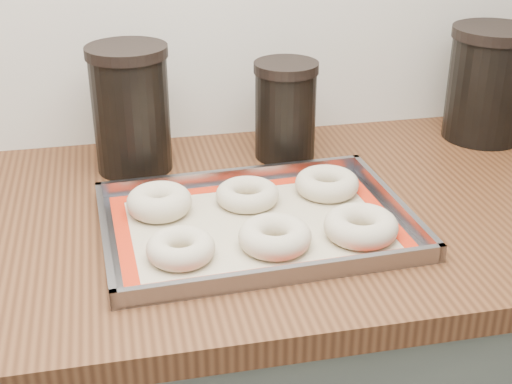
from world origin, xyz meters
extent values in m
cube|color=brown|center=(0.00, 1.68, 0.88)|extent=(3.06, 0.68, 0.04)
cube|color=gray|center=(-0.23, 1.61, 0.90)|extent=(0.47, 0.35, 0.00)
cube|color=gray|center=(-0.24, 1.77, 0.91)|extent=(0.46, 0.03, 0.02)
cube|color=gray|center=(-0.23, 1.45, 0.91)|extent=(0.46, 0.03, 0.02)
cube|color=gray|center=(-0.46, 1.60, 0.91)|extent=(0.02, 0.33, 0.02)
cube|color=gray|center=(-0.01, 1.62, 0.91)|extent=(0.02, 0.33, 0.02)
cube|color=#C6B793|center=(-0.23, 1.61, 0.90)|extent=(0.43, 0.31, 0.00)
cube|color=red|center=(-0.24, 1.74, 0.91)|extent=(0.42, 0.04, 0.00)
cube|color=red|center=(-0.23, 1.47, 0.91)|extent=(0.42, 0.04, 0.00)
cube|color=red|center=(-0.43, 1.60, 0.91)|extent=(0.03, 0.25, 0.00)
cube|color=red|center=(-0.03, 1.62, 0.91)|extent=(0.03, 0.25, 0.00)
torus|color=beige|center=(-0.36, 1.53, 0.92)|extent=(0.12, 0.12, 0.03)
torus|color=beige|center=(-0.22, 1.54, 0.92)|extent=(0.12, 0.12, 0.04)
torus|color=beige|center=(-0.09, 1.54, 0.92)|extent=(0.14, 0.14, 0.04)
torus|color=beige|center=(-0.37, 1.68, 0.92)|extent=(0.13, 0.13, 0.04)
torus|color=beige|center=(-0.23, 1.68, 0.92)|extent=(0.12, 0.12, 0.03)
torus|color=beige|center=(-0.10, 1.69, 0.92)|extent=(0.13, 0.13, 0.03)
cylinder|color=black|center=(-0.40, 1.87, 1.00)|extent=(0.13, 0.13, 0.20)
cylinder|color=black|center=(-0.40, 1.87, 1.11)|extent=(0.14, 0.14, 0.02)
cylinder|color=black|center=(-0.12, 1.87, 0.98)|extent=(0.11, 0.11, 0.16)
cylinder|color=black|center=(-0.12, 1.87, 1.07)|extent=(0.12, 0.12, 0.02)
cylinder|color=black|center=(0.28, 1.88, 1.00)|extent=(0.15, 0.15, 0.20)
cylinder|color=black|center=(0.28, 1.88, 1.11)|extent=(0.16, 0.16, 0.02)
camera|label=1|loc=(-0.43, 0.68, 1.43)|focal=50.00mm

